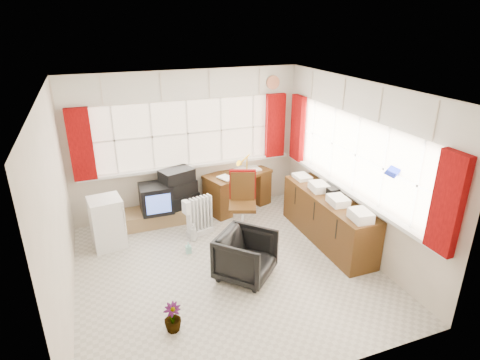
% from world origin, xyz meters
% --- Properties ---
extents(ground, '(4.00, 4.00, 0.00)m').
position_xyz_m(ground, '(0.00, 0.00, 0.00)').
color(ground, beige).
rests_on(ground, ground).
extents(room_walls, '(4.00, 4.00, 4.00)m').
position_xyz_m(room_walls, '(0.00, 0.00, 1.50)').
color(room_walls, beige).
rests_on(room_walls, ground).
extents(window_back, '(3.70, 0.12, 3.60)m').
position_xyz_m(window_back, '(0.00, 1.94, 0.95)').
color(window_back, beige).
rests_on(window_back, room_walls).
extents(window_right, '(0.12, 3.70, 3.60)m').
position_xyz_m(window_right, '(1.94, 0.00, 0.95)').
color(window_right, beige).
rests_on(window_right, room_walls).
extents(curtains, '(3.83, 3.83, 1.15)m').
position_xyz_m(curtains, '(0.92, 0.93, 1.46)').
color(curtains, '#950808').
rests_on(curtains, room_walls).
extents(overhead_cabinets, '(3.98, 3.98, 0.48)m').
position_xyz_m(overhead_cabinets, '(0.98, 0.98, 2.25)').
color(overhead_cabinets, silver).
rests_on(overhead_cabinets, room_walls).
extents(desk, '(1.32, 0.94, 0.72)m').
position_xyz_m(desk, '(0.83, 1.79, 0.38)').
color(desk, '#563614').
rests_on(desk, ground).
extents(desk_lamp, '(0.15, 0.13, 0.39)m').
position_xyz_m(desk_lamp, '(0.95, 1.65, 0.95)').
color(desk_lamp, '#E6A809').
rests_on(desk_lamp, desk).
extents(task_chair, '(0.56, 0.58, 1.04)m').
position_xyz_m(task_chair, '(0.60, 0.94, 0.55)').
color(task_chair, black).
rests_on(task_chair, ground).
extents(office_chair, '(0.98, 0.99, 0.64)m').
position_xyz_m(office_chair, '(0.19, -0.25, 0.32)').
color(office_chair, black).
rests_on(office_chair, ground).
extents(radiator, '(0.46, 0.28, 0.64)m').
position_xyz_m(radiator, '(-0.08, 1.10, 0.26)').
color(radiator, white).
rests_on(radiator, ground).
extents(credenza, '(0.50, 2.00, 0.85)m').
position_xyz_m(credenza, '(1.73, 0.20, 0.39)').
color(credenza, '#563614').
rests_on(credenza, ground).
extents(file_tray, '(0.29, 0.36, 0.12)m').
position_xyz_m(file_tray, '(1.86, 0.32, 0.81)').
color(file_tray, black).
rests_on(file_tray, credenza).
extents(tv_bench, '(1.40, 0.50, 0.25)m').
position_xyz_m(tv_bench, '(-0.55, 1.72, 0.12)').
color(tv_bench, olive).
rests_on(tv_bench, ground).
extents(crt_tv, '(0.52, 0.49, 0.47)m').
position_xyz_m(crt_tv, '(-0.66, 1.65, 0.48)').
color(crt_tv, black).
rests_on(crt_tv, tv_bench).
extents(hifi_stack, '(0.73, 0.59, 0.67)m').
position_xyz_m(hifi_stack, '(-0.28, 1.73, 0.56)').
color(hifi_stack, black).
rests_on(hifi_stack, tv_bench).
extents(mini_fridge, '(0.52, 0.52, 0.79)m').
position_xyz_m(mini_fridge, '(-1.48, 1.24, 0.39)').
color(mini_fridge, white).
rests_on(mini_fridge, ground).
extents(spray_bottle_a, '(0.12, 0.12, 0.29)m').
position_xyz_m(spray_bottle_a, '(-0.24, 0.93, 0.15)').
color(spray_bottle_a, silver).
rests_on(spray_bottle_a, ground).
extents(spray_bottle_b, '(0.08, 0.08, 0.17)m').
position_xyz_m(spray_bottle_b, '(-0.40, 0.60, 0.09)').
color(spray_bottle_b, '#94DDCE').
rests_on(spray_bottle_b, ground).
extents(flower_vase, '(0.26, 0.26, 0.35)m').
position_xyz_m(flower_vase, '(-0.95, -0.90, 0.18)').
color(flower_vase, black).
rests_on(flower_vase, ground).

